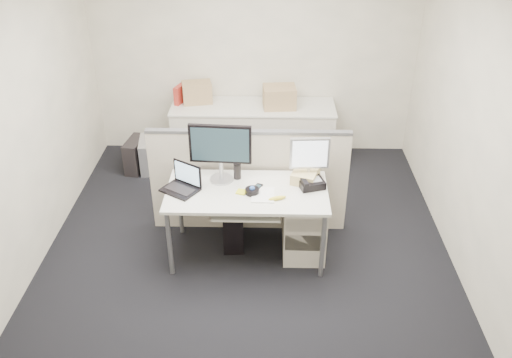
{
  "coord_description": "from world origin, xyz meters",
  "views": [
    {
      "loc": [
        0.19,
        -4.24,
        3.42
      ],
      "look_at": [
        0.08,
        0.15,
        0.76
      ],
      "focal_mm": 38.0,
      "sensor_mm": 36.0,
      "label": 1
    }
  ],
  "objects_px": {
    "monitor_main": "(221,153)",
    "laptop": "(179,180)",
    "desk": "(247,196)",
    "desk_phone": "(311,183)"
  },
  "relations": [
    {
      "from": "desk",
      "to": "laptop",
      "type": "xyz_separation_m",
      "value": [
        -0.62,
        -0.02,
        0.19
      ]
    },
    {
      "from": "desk",
      "to": "laptop",
      "type": "height_order",
      "value": "laptop"
    },
    {
      "from": "monitor_main",
      "to": "laptop",
      "type": "relative_size",
      "value": 1.81
    },
    {
      "from": "monitor_main",
      "to": "laptop",
      "type": "distance_m",
      "value": 0.45
    },
    {
      "from": "desk",
      "to": "monitor_main",
      "type": "distance_m",
      "value": 0.47
    },
    {
      "from": "laptop",
      "to": "desk_phone",
      "type": "bearing_deg",
      "value": 37.08
    },
    {
      "from": "desk",
      "to": "monitor_main",
      "type": "bearing_deg",
      "value": 144.25
    },
    {
      "from": "desk",
      "to": "laptop",
      "type": "relative_size",
      "value": 4.67
    },
    {
      "from": "monitor_main",
      "to": "desk_phone",
      "type": "xyz_separation_m",
      "value": [
        0.85,
        -0.1,
        -0.25
      ]
    },
    {
      "from": "desk",
      "to": "laptop",
      "type": "bearing_deg",
      "value": -178.15
    }
  ]
}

